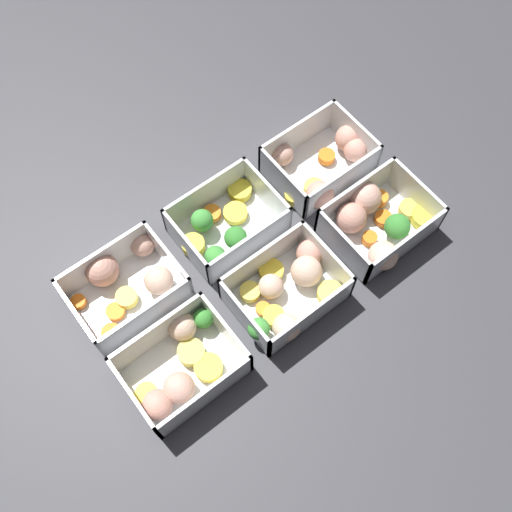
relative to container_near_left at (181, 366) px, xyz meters
The scene contains 7 objects.
ground_plane 0.19m from the container_near_left, 20.60° to the left, with size 4.00×4.00×0.00m, color #38383D.
container_near_left is the anchor object (origin of this frame).
container_near_center 0.19m from the container_near_left, ahead, with size 0.17×0.13×0.06m.
container_near_right 0.36m from the container_near_left, ahead, with size 0.17×0.14×0.06m.
container_far_left 0.15m from the container_near_left, 86.46° to the left, with size 0.16×0.14×0.06m.
container_far_center 0.22m from the container_near_left, 38.25° to the left, with size 0.16×0.12×0.06m.
container_far_right 0.39m from the container_near_left, 19.90° to the left, with size 0.17×0.15×0.06m.
Camera 1 is at (-0.23, -0.30, 0.81)m, focal length 42.00 mm.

